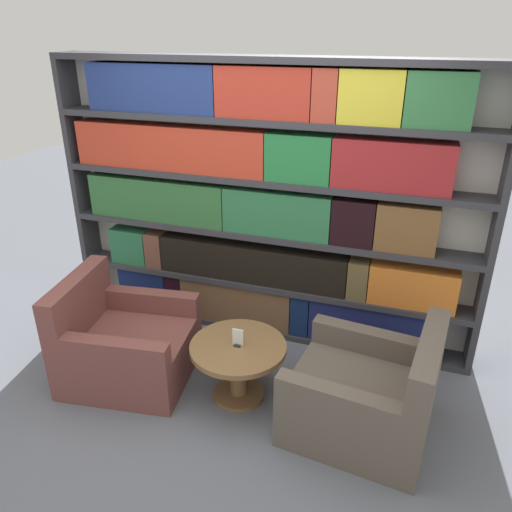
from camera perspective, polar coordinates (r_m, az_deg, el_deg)
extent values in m
plane|color=slate|center=(3.77, -5.16, -17.50)|extent=(14.00, 14.00, 0.00)
cube|color=silver|center=(4.25, 1.41, 6.14)|extent=(3.56, 0.05, 2.33)
cube|color=#333338|center=(4.94, -19.06, 7.47)|extent=(0.05, 0.30, 2.33)
cube|color=#333338|center=(4.00, 25.60, 2.39)|extent=(0.05, 0.30, 2.33)
cube|color=#333338|center=(4.64, 0.79, -7.82)|extent=(3.46, 0.30, 0.05)
cube|color=#333338|center=(4.42, 0.82, -2.99)|extent=(3.46, 0.30, 0.05)
cube|color=#333338|center=(4.22, 0.86, 2.62)|extent=(3.46, 0.30, 0.05)
cube|color=#333338|center=(4.07, 0.90, 8.71)|extent=(3.46, 0.30, 0.05)
cube|color=#333338|center=(3.96, 0.95, 15.21)|extent=(3.46, 0.30, 0.05)
cube|color=#333338|center=(3.91, 1.00, 21.60)|extent=(3.46, 0.30, 0.05)
cube|color=#121F4F|center=(4.95, -12.39, -3.33)|extent=(0.48, 0.20, 0.38)
cube|color=black|center=(4.81, -9.00, -3.97)|extent=(0.16, 0.20, 0.38)
cube|color=brown|center=(4.58, -2.20, -5.19)|extent=(1.04, 0.20, 0.38)
cube|color=#11234D|center=(4.43, 5.21, -6.44)|extent=(0.16, 0.20, 0.38)
cube|color=navy|center=(4.35, 13.39, -7.69)|extent=(1.09, 0.20, 0.38)
cube|color=#286B42|center=(4.83, -13.98, 1.27)|extent=(0.35, 0.20, 0.33)
cube|color=brown|center=(4.70, -11.23, 0.86)|extent=(0.16, 0.20, 0.33)
cube|color=black|center=(4.34, -0.50, -0.72)|extent=(1.67, 0.20, 0.33)
cube|color=brown|center=(4.16, 11.65, -2.48)|extent=(0.16, 0.20, 0.33)
cube|color=orange|center=(4.14, 17.48, -3.29)|extent=(0.67, 0.20, 0.33)
cube|color=#2F6735|center=(4.50, -11.09, 6.43)|extent=(1.28, 0.20, 0.37)
cube|color=#2B6F43|center=(4.09, 2.48, 4.99)|extent=(0.90, 0.20, 0.37)
cube|color=black|center=(3.97, 11.12, 3.92)|extent=(0.33, 0.20, 0.37)
cube|color=brown|center=(3.95, 16.86, 3.16)|extent=(0.45, 0.20, 0.37)
cube|color=#BF3A24|center=(4.31, -9.79, 12.14)|extent=(1.69, 0.20, 0.37)
cube|color=#24783C|center=(3.91, 4.99, 11.13)|extent=(0.51, 0.20, 0.37)
cube|color=maroon|center=(3.81, 15.31, 9.99)|extent=(0.86, 0.20, 0.37)
cube|color=navy|center=(4.28, -11.63, 18.32)|extent=(1.11, 0.20, 0.37)
cube|color=#B43222|center=(3.91, 0.99, 18.20)|extent=(0.74, 0.20, 0.37)
cube|color=#AF3E2B|center=(3.79, 8.06, 17.77)|extent=(0.18, 0.20, 0.37)
cube|color=gold|center=(3.74, 13.08, 17.31)|extent=(0.44, 0.20, 0.37)
cube|color=#316F3D|center=(3.72, 20.25, 16.43)|extent=(0.44, 0.20, 0.37)
cube|color=brown|center=(4.10, -14.10, -10.80)|extent=(1.02, 0.95, 0.38)
cube|color=brown|center=(4.05, -19.72, -5.17)|extent=(0.26, 0.85, 0.44)
cube|color=brown|center=(3.66, -15.80, -10.51)|extent=(0.78, 0.23, 0.18)
cube|color=brown|center=(4.20, -11.68, -5.08)|extent=(0.78, 0.23, 0.18)
cube|color=brown|center=(3.60, 11.69, -16.25)|extent=(1.00, 0.93, 0.38)
cube|color=brown|center=(3.32, 18.93, -12.28)|extent=(0.23, 0.84, 0.44)
cube|color=brown|center=(3.72, 12.41, -9.36)|extent=(0.78, 0.21, 0.18)
cube|color=brown|center=(3.17, 9.18, -16.08)|extent=(0.78, 0.21, 0.18)
cylinder|color=brown|center=(3.77, -2.00, -13.19)|extent=(0.13, 0.13, 0.41)
cylinder|color=brown|center=(3.89, -1.96, -15.41)|extent=(0.38, 0.38, 0.03)
cylinder|color=brown|center=(3.64, -2.06, -10.39)|extent=(0.70, 0.70, 0.04)
cube|color=black|center=(3.62, -2.06, -10.07)|extent=(0.05, 0.06, 0.01)
cube|color=silver|center=(3.59, -2.08, -9.27)|extent=(0.08, 0.01, 0.13)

